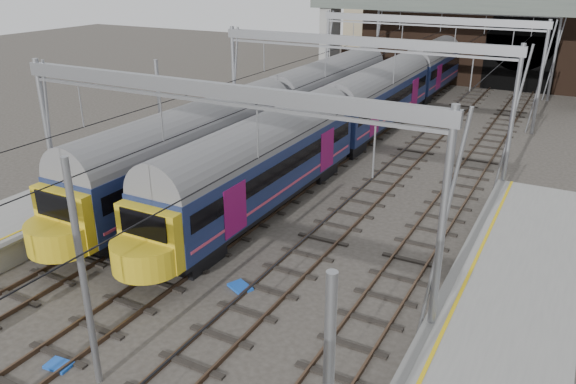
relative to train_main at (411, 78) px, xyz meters
The scene contains 8 objects.
tracks 24.68m from the train_main, 85.33° to the right, with size 14.40×80.00×0.22m.
overhead_line 18.54m from the train_main, 83.65° to the right, with size 16.80×80.00×8.00m.
retaining_wall 13.04m from the train_main, 74.74° to the left, with size 28.00×2.75×9.00m.
overbridge 8.32m from the train_main, 72.97° to the left, with size 28.00×3.00×9.25m.
train_main is the anchor object (origin of this frame).
train_second 16.87m from the train_main, 103.71° to the right, with size 2.93×33.88×5.00m.
equip_cover_a 37.68m from the train_main, 89.35° to the right, with size 0.79×0.56×0.09m, color blue.
equip_cover_b 31.41m from the train_main, 84.68° to the right, with size 0.90×0.63×0.11m, color blue.
Camera 1 is at (11.20, -7.06, 11.46)m, focal length 35.00 mm.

